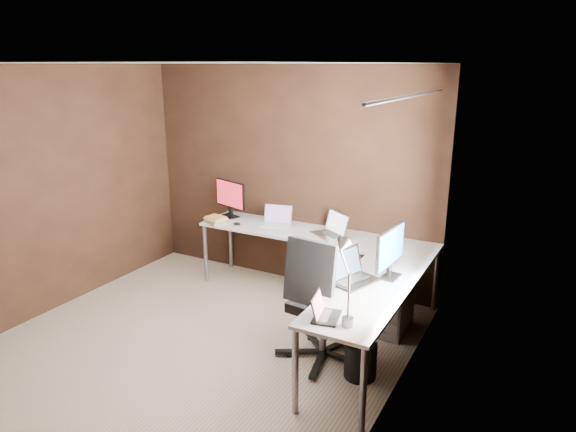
% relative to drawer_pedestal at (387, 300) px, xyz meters
% --- Properties ---
extents(room, '(3.60, 3.60, 2.50)m').
position_rel_drawer_pedestal_xyz_m(room, '(-1.09, -1.08, 0.98)').
color(room, beige).
rests_on(room, ground).
extents(desk, '(2.65, 2.25, 0.73)m').
position_rel_drawer_pedestal_xyz_m(desk, '(-0.59, -0.11, 0.38)').
color(desk, silver).
rests_on(desk, ground).
extents(drawer_pedestal, '(0.42, 0.50, 0.60)m').
position_rel_drawer_pedestal_xyz_m(drawer_pedestal, '(0.00, 0.00, 0.00)').
color(drawer_pedestal, silver).
rests_on(drawer_pedestal, ground).
extents(monitor_left, '(0.49, 0.21, 0.44)m').
position_rel_drawer_pedestal_xyz_m(monitor_left, '(-2.11, 0.45, 0.68)').
color(monitor_left, black).
rests_on(monitor_left, desk).
extents(monitor_right, '(0.15, 0.54, 0.44)m').
position_rel_drawer_pedestal_xyz_m(monitor_right, '(0.13, -0.43, 0.68)').
color(monitor_right, black).
rests_on(monitor_right, desk).
extents(laptop_white, '(0.36, 0.29, 0.22)m').
position_rel_drawer_pedestal_xyz_m(laptop_white, '(-1.46, 0.41, 0.48)').
color(laptop_white, silver).
rests_on(laptop_white, desk).
extents(laptop_silver, '(0.46, 0.43, 0.25)m').
position_rel_drawer_pedestal_xyz_m(laptop_silver, '(-0.75, 0.37, 0.48)').
color(laptop_silver, silver).
rests_on(laptop_silver, desk).
extents(laptop_black_big, '(0.39, 0.47, 0.26)m').
position_rel_drawer_pedestal_xyz_m(laptop_black_big, '(-0.13, -0.66, 0.49)').
color(laptop_black_big, black).
rests_on(laptop_black_big, desk).
extents(laptop_black_small, '(0.23, 0.29, 0.18)m').
position_rel_drawer_pedestal_xyz_m(laptop_black_small, '(-0.06, -1.37, 0.47)').
color(laptop_black_small, black).
rests_on(laptop_black_small, desk).
extents(book_stack, '(0.29, 0.27, 0.08)m').
position_rel_drawer_pedestal_xyz_m(book_stack, '(-2.12, 0.15, 0.47)').
color(book_stack, '#968351').
rests_on(book_stack, desk).
extents(mouse_left, '(0.10, 0.07, 0.04)m').
position_rel_drawer_pedestal_xyz_m(mouse_left, '(-1.84, 0.18, 0.45)').
color(mouse_left, black).
rests_on(mouse_left, desk).
extents(mouse_corner, '(0.09, 0.07, 0.03)m').
position_rel_drawer_pedestal_xyz_m(mouse_corner, '(-0.55, 0.23, 0.45)').
color(mouse_corner, black).
rests_on(mouse_corner, desk).
extents(desk_lamp, '(0.19, 0.23, 0.61)m').
position_rel_drawer_pedestal_xyz_m(desk_lamp, '(0.07, -1.34, 0.81)').
color(desk_lamp, slate).
rests_on(desk_lamp, desk).
extents(office_chair, '(0.64, 0.64, 1.14)m').
position_rel_drawer_pedestal_xyz_m(office_chair, '(-0.34, -0.80, 0.04)').
color(office_chair, black).
rests_on(office_chair, ground).
extents(wastebasket, '(0.30, 0.30, 0.31)m').
position_rel_drawer_pedestal_xyz_m(wastebasket, '(0.07, -0.89, -0.15)').
color(wastebasket, black).
rests_on(wastebasket, ground).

